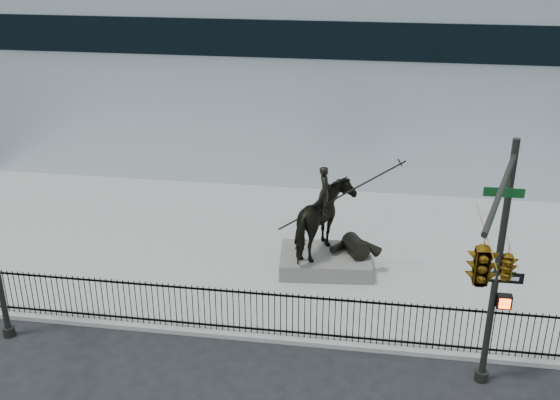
# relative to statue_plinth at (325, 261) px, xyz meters

# --- Properties ---
(ground) EXTENTS (120.00, 120.00, 0.00)m
(ground) POSITION_rel_statue_plinth_xyz_m (-2.21, -5.56, -0.45)
(ground) COLOR black
(ground) RESTS_ON ground
(plaza) EXTENTS (30.00, 12.00, 0.15)m
(plaza) POSITION_rel_statue_plinth_xyz_m (-2.21, 1.44, -0.37)
(plaza) COLOR gray
(plaza) RESTS_ON ground
(building) EXTENTS (44.00, 14.00, 9.00)m
(building) POSITION_rel_statue_plinth_xyz_m (-2.21, 14.44, 4.05)
(building) COLOR #B6BBC6
(building) RESTS_ON ground
(picket_fence) EXTENTS (22.10, 0.10, 1.50)m
(picket_fence) POSITION_rel_statue_plinth_xyz_m (-2.21, -4.31, 0.45)
(picket_fence) COLOR black
(picket_fence) RESTS_ON plaza
(statue_plinth) EXTENTS (3.39, 2.48, 0.60)m
(statue_plinth) POSITION_rel_statue_plinth_xyz_m (0.00, 0.00, 0.00)
(statue_plinth) COLOR #605D58
(statue_plinth) RESTS_ON plaza
(equestrian_statue) EXTENTS (4.09, 2.72, 3.48)m
(equestrian_statue) POSITION_rel_statue_plinth_xyz_m (0.06, 0.01, 1.56)
(equestrian_statue) COLOR black
(equestrian_statue) RESTS_ON statue_plinth
(traffic_signal_right) EXTENTS (2.17, 6.86, 7.00)m
(traffic_signal_right) POSITION_rel_statue_plinth_xyz_m (4.25, -7.56, 4.40)
(traffic_signal_right) COLOR black
(traffic_signal_right) RESTS_ON ground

